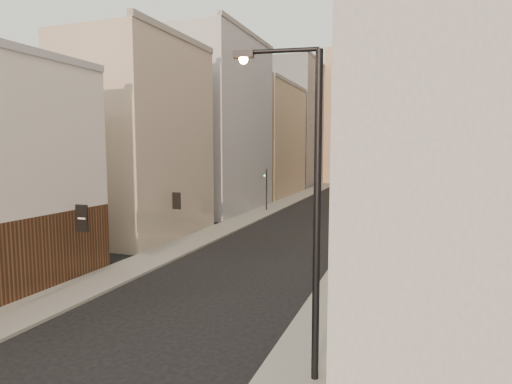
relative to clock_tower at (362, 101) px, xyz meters
name	(u,v)px	position (x,y,z in m)	size (l,w,h in m)	color
sidewalk_left	(292,199)	(-5.50, -37.00, -17.56)	(3.00, 140.00, 0.15)	gray
sidewalk_right	(386,203)	(7.50, -37.00, -17.56)	(3.00, 140.00, 0.15)	gray
left_bldg_beige	(139,141)	(-11.00, -66.00, -9.63)	(8.00, 12.00, 16.00)	#BBA68F
left_bldg_grey	(219,126)	(-11.00, -50.00, -7.63)	(8.00, 16.00, 20.00)	#9B9BA0
left_bldg_tan	(267,141)	(-11.00, -32.00, -9.13)	(8.00, 18.00, 17.00)	tan
left_bldg_wingrid	(299,125)	(-11.00, -12.00, -5.63)	(8.00, 20.00, 24.00)	gray
right_bldg_grey	(491,130)	(13.00, -80.00, -9.63)	(8.00, 16.00, 16.00)	#9B9BA0
right_bldg_beige	(450,112)	(13.00, -62.00, -7.63)	(8.00, 16.00, 20.00)	#BBA68F
right_bldg_wingrid	(437,100)	(13.00, -42.00, -4.63)	(8.00, 20.00, 26.00)	gray
highrise	(470,40)	(19.00, -14.00, 8.02)	(21.00, 23.00, 51.20)	gray
clock_tower	(362,101)	(0.00, 0.00, 0.00)	(14.00, 14.00, 44.90)	tan
white_tower	(417,85)	(11.00, -14.00, 0.97)	(8.00, 8.00, 41.50)	silver
streetlamp_near	(308,197)	(7.58, -83.70, -11.71)	(2.71, 0.63, 10.36)	black
streetlamp_mid	(378,169)	(8.00, -60.71, -11.89)	(2.64, 0.37, 10.06)	black
traffic_light_left	(266,180)	(-5.48, -48.86, -14.00)	(0.60, 0.55, 5.00)	black
traffic_light_right	(373,184)	(6.96, -53.00, -13.73)	(0.78, 0.78, 5.00)	black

